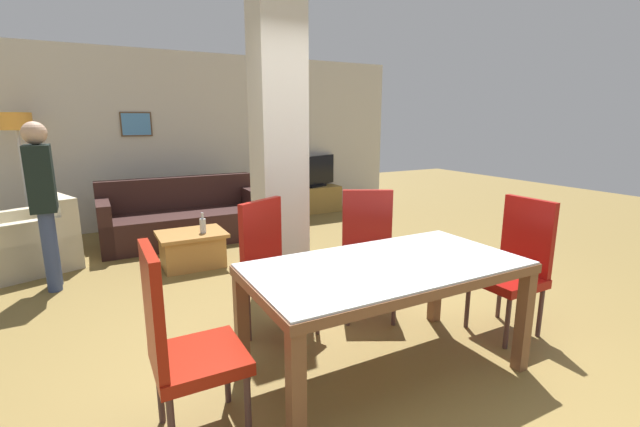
# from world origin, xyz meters

# --- Properties ---
(ground_plane) EXTENTS (18.00, 18.00, 0.00)m
(ground_plane) POSITION_xyz_m (0.00, 0.00, 0.00)
(ground_plane) COLOR brown
(back_wall) EXTENTS (7.20, 0.09, 2.70)m
(back_wall) POSITION_xyz_m (-0.00, 5.03, 1.35)
(back_wall) COLOR beige
(back_wall) RESTS_ON ground_plane
(divider_pillar) EXTENTS (0.44, 0.39, 2.70)m
(divider_pillar) POSITION_xyz_m (-0.04, 1.63, 1.35)
(divider_pillar) COLOR beige
(divider_pillar) RESTS_ON ground_plane
(dining_table) EXTENTS (1.78, 0.93, 0.77)m
(dining_table) POSITION_xyz_m (0.00, 0.00, 0.62)
(dining_table) COLOR brown
(dining_table) RESTS_ON ground_plane
(dining_chair_far_left) EXTENTS (0.62, 0.62, 1.07)m
(dining_chair_far_left) POSITION_xyz_m (-0.44, 0.83, 0.57)
(dining_chair_far_left) COLOR maroon
(dining_chair_far_left) RESTS_ON ground_plane
(dining_chair_far_right) EXTENTS (0.62, 0.62, 1.07)m
(dining_chair_far_right) POSITION_xyz_m (0.44, 0.84, 0.57)
(dining_chair_far_right) COLOR maroon
(dining_chair_far_right) RESTS_ON ground_plane
(dining_chair_head_right) EXTENTS (0.46, 0.46, 1.07)m
(dining_chair_head_right) POSITION_xyz_m (1.26, 0.00, 0.57)
(dining_chair_head_right) COLOR maroon
(dining_chair_head_right) RESTS_ON ground_plane
(dining_chair_head_left) EXTENTS (0.46, 0.46, 1.07)m
(dining_chair_head_left) POSITION_xyz_m (-1.29, 0.00, 0.57)
(dining_chair_head_left) COLOR maroon
(dining_chair_head_left) RESTS_ON ground_plane
(sofa) EXTENTS (2.13, 0.86, 0.87)m
(sofa) POSITION_xyz_m (-0.53, 3.92, 0.30)
(sofa) COLOR #301A17
(sofa) RESTS_ON ground_plane
(armchair) EXTENTS (1.12, 1.17, 0.82)m
(armchair) POSITION_xyz_m (-2.29, 3.60, 0.29)
(armchair) COLOR beige
(armchair) RESTS_ON ground_plane
(coffee_table) EXTENTS (0.74, 0.60, 0.40)m
(coffee_table) POSITION_xyz_m (-0.66, 2.80, 0.21)
(coffee_table) COLOR #A46D33
(coffee_table) RESTS_ON ground_plane
(bottle) EXTENTS (0.07, 0.07, 0.24)m
(bottle) POSITION_xyz_m (-0.54, 2.72, 0.49)
(bottle) COLOR #B2B7BC
(bottle) RESTS_ON coffee_table
(tv_stand) EXTENTS (0.91, 0.40, 0.47)m
(tv_stand) POSITION_xyz_m (1.98, 4.75, 0.23)
(tv_stand) COLOR olive
(tv_stand) RESTS_ON ground_plane
(tv_screen) EXTENTS (0.96, 0.43, 0.56)m
(tv_screen) POSITION_xyz_m (1.98, 4.75, 0.74)
(tv_screen) COLOR black
(tv_screen) RESTS_ON tv_stand
(floor_lamp) EXTENTS (0.37, 0.37, 1.76)m
(floor_lamp) POSITION_xyz_m (-2.38, 4.64, 1.49)
(floor_lamp) COLOR #B7B7BC
(floor_lamp) RESTS_ON ground_plane
(standing_person) EXTENTS (0.23, 0.38, 1.66)m
(standing_person) POSITION_xyz_m (-2.04, 2.78, 0.95)
(standing_person) COLOR navy
(standing_person) RESTS_ON ground_plane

